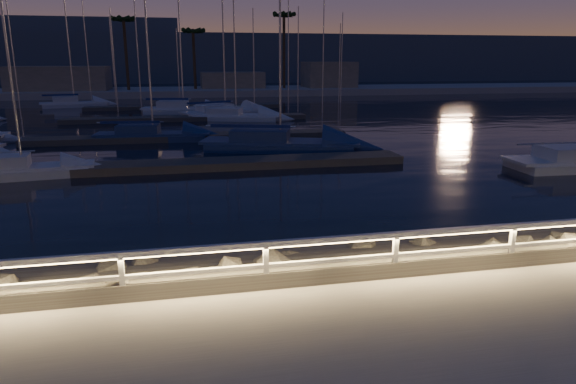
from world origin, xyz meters
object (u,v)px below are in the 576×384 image
object	(u,v)px
sailboat_k	(223,112)
sailboat_l	(234,116)
sailboat_a	(19,169)
sailboat_c	(150,134)
sailboat_m	(73,103)
sailboat_h	(276,143)
guard_rail	(216,258)
sailboat_n	(181,109)

from	to	relation	value
sailboat_k	sailboat_l	world-z (taller)	sailboat_k
sailboat_a	sailboat_c	size ratio (longest dim) A/B	0.83
sailboat_c	sailboat_m	bearing A→B (deg)	115.93
sailboat_k	sailboat_l	xyz separation A→B (m)	(0.68, -3.39, -0.04)
sailboat_c	sailboat_l	xyz separation A→B (m)	(6.98, 11.18, 0.00)
sailboat_h	sailboat_m	xyz separation A→B (m)	(-18.07, 34.22, -0.00)
sailboat_a	sailboat_k	xyz separation A→B (m)	(11.85, 25.21, 0.05)
guard_rail	sailboat_m	distance (m)	56.45
sailboat_c	sailboat_k	bearing A→B (deg)	72.84
sailboat_n	sailboat_h	bearing A→B (deg)	-67.47
guard_rail	sailboat_m	xyz separation A→B (m)	(-12.90, 54.95, -0.91)
sailboat_m	sailboat_n	distance (m)	16.11
sailboat_c	sailboat_l	bearing A→B (deg)	64.25
sailboat_a	sailboat_l	xyz separation A→B (m)	(12.53, 21.82, 0.01)
sailboat_l	guard_rail	bearing A→B (deg)	-77.45
sailboat_c	sailboat_l	world-z (taller)	sailboat_l
sailboat_l	sailboat_a	bearing A→B (deg)	-100.74
sailboat_a	sailboat_n	world-z (taller)	sailboat_n
sailboat_m	sailboat_h	bearing A→B (deg)	-75.55
sailboat_h	sailboat_l	world-z (taller)	sailboat_h
guard_rail	sailboat_m	bearing A→B (deg)	103.21
sailboat_c	sailboat_m	xyz separation A→B (m)	(-10.24, 28.61, 0.04)
sailboat_a	sailboat_n	xyz separation A→B (m)	(7.82, 29.12, 0.06)
guard_rail	sailboat_l	distance (m)	37.77
sailboat_a	sailboat_h	xyz separation A→B (m)	(13.38, 5.04, 0.05)
sailboat_a	sailboat_l	distance (m)	25.16
sailboat_k	sailboat_n	distance (m)	5.61
guard_rail	sailboat_k	size ratio (longest dim) A/B	2.91
sailboat_k	sailboat_n	bearing A→B (deg)	112.73
sailboat_c	sailboat_k	xyz separation A→B (m)	(6.31, 14.56, 0.04)
sailboat_a	sailboat_c	bearing A→B (deg)	55.28
sailboat_k	sailboat_n	world-z (taller)	sailboat_k
sailboat_l	sailboat_n	size ratio (longest dim) A/B	0.98
sailboat_k	sailboat_m	distance (m)	21.70
sailboat_l	sailboat_m	world-z (taller)	sailboat_l
sailboat_h	sailboat_n	xyz separation A→B (m)	(-5.56, 24.08, 0.01)
sailboat_a	sailboat_h	size ratio (longest dim) A/B	0.67
sailboat_l	sailboat_n	bearing A→B (deg)	141.93
guard_rail	sailboat_k	xyz separation A→B (m)	(3.64, 40.90, -0.92)
sailboat_h	sailboat_m	bearing A→B (deg)	135.75
sailboat_c	sailboat_k	distance (m)	15.87
sailboat_m	sailboat_n	world-z (taller)	sailboat_n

